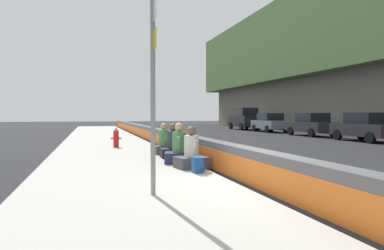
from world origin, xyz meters
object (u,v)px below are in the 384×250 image
seated_person_far (164,144)px  parked_car_third (366,127)px  seated_person_rear (173,147)px  backpack (198,165)px  parked_car_fourth (311,124)px  parked_car_far (244,118)px  route_sign_post (153,81)px  seated_person_middle (179,150)px  fire_hydrant (116,137)px  parked_car_midline (270,123)px  seated_person_foreground (191,155)px

seated_person_far → parked_car_third: 13.91m
seated_person_rear → backpack: 3.38m
parked_car_third → parked_car_fourth: 5.71m
parked_car_fourth → parked_car_far: (11.95, 0.15, 0.32)m
seated_person_far → parked_car_far: 25.92m
route_sign_post → seated_person_rear: route_sign_post is taller
seated_person_middle → parked_car_third: size_ratio=0.27×
seated_person_rear → seated_person_far: size_ratio=1.01×
fire_hydrant → parked_car_midline: size_ratio=0.19×
seated_person_middle → parked_car_midline: size_ratio=0.27×
fire_hydrant → seated_person_middle: bearing=-166.2°
route_sign_post → parked_car_far: 32.70m
route_sign_post → seated_person_middle: size_ratio=2.97×
route_sign_post → parked_car_third: route_sign_post is taller
seated_person_rear → parked_car_far: bearing=-28.6°
seated_person_foreground → backpack: (-0.86, 0.07, -0.16)m
seated_person_rear → parked_car_midline: (18.21, -13.01, 0.36)m
route_sign_post → backpack: 3.24m
seated_person_foreground → parked_car_midline: 24.50m
route_sign_post → seated_person_foreground: route_sign_post is taller
parked_car_fourth → seated_person_middle: bearing=135.0°
parked_car_far → fire_hydrant: bearing=142.9°
backpack → parked_car_third: bearing=-54.3°
seated_person_far → parked_car_third: parked_car_third is taller
fire_hydrant → seated_person_rear: (-4.52, -1.59, -0.09)m
seated_person_middle → parked_car_midline: 23.64m
seated_person_middle → seated_person_far: 2.74m
seated_person_middle → backpack: seated_person_middle is taller
backpack → parked_car_fourth: parked_car_fourth is taller
parked_car_third → parked_car_far: bearing=0.2°
parked_car_far → seated_person_foreground: bearing=153.7°
parked_car_third → parked_car_fourth: same height
backpack → parked_car_far: 30.09m
parked_car_fourth → fire_hydrant: bearing=116.3°
seated_person_foreground → seated_person_middle: (1.08, 0.08, 0.02)m
route_sign_post → seated_person_foreground: 3.82m
fire_hydrant → backpack: 8.04m
route_sign_post → parked_car_far: size_ratio=0.74×
seated_person_middle → seated_person_far: (2.73, -0.07, -0.02)m
seated_person_rear → parked_car_fourth: bearing=-48.0°
fire_hydrant → seated_person_rear: seated_person_rear is taller
route_sign_post → seated_person_foreground: bearing=-27.0°
seated_person_middle → route_sign_post: bearing=160.3°
route_sign_post → parked_car_fourth: size_ratio=0.79×
seated_person_foreground → parked_car_fourth: size_ratio=0.25×
parked_car_third → seated_person_rear: bearing=115.0°
fire_hydrant → parked_car_third: (1.53, -14.59, 0.27)m
parked_car_third → parked_car_far: 17.66m
seated_person_foreground → backpack: size_ratio=2.85×
fire_hydrant → seated_person_far: bearing=-154.6°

